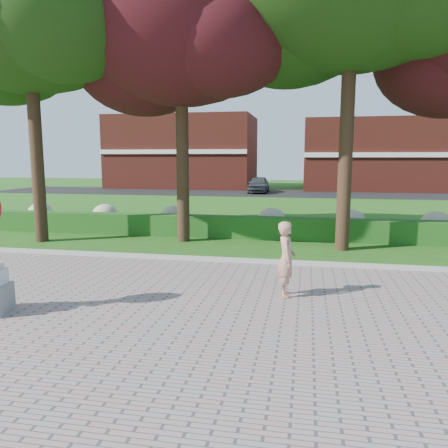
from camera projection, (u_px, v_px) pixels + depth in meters
The scene contains 12 objects.
ground at pixel (196, 295), 9.57m from camera, with size 100.00×100.00×0.00m, color #255615.
walkway at pixel (119, 387), 5.68m from camera, with size 40.00×14.00×0.04m, color gray.
curb at pixel (222, 260), 12.47m from camera, with size 40.00×0.18×0.15m, color #ADADA5.
lawn_hedge at pixel (243, 227), 16.31m from camera, with size 24.00×0.70×0.80m, color #224D16.
hydrangea_row at pixel (261, 220), 17.15m from camera, with size 20.10×1.10×0.99m.
street at pixel (279, 193), 36.76m from camera, with size 50.00×8.00×0.02m, color black.
building_left at pixel (184, 152), 43.91m from camera, with size 14.00×8.00×7.00m, color maroon.
building_right at pixel (370, 155), 40.62m from camera, with size 12.00×8.00×6.40m, color maroon.
tree_far_left at pixel (26, 7), 14.62m from camera, with size 9.00×7.68×11.66m.
tree_mid_left at pixel (178, 29), 14.76m from camera, with size 8.25×7.04×10.69m.
woman at pixel (286, 259), 9.26m from camera, with size 0.59×0.39×1.62m, color tan.
parked_car at pixel (259, 184), 37.02m from camera, with size 1.66×4.12×1.40m, color #3A3D40.
Camera 1 is at (2.33, -8.95, 2.98)m, focal length 35.00 mm.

